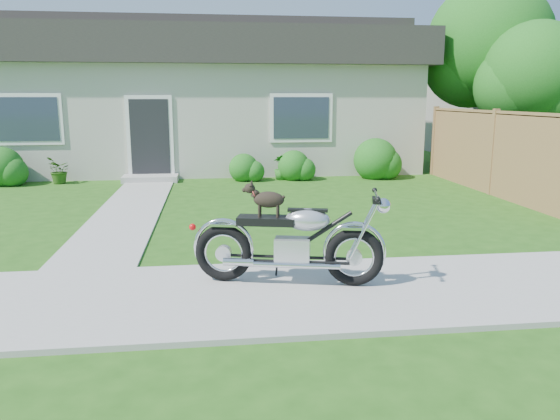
# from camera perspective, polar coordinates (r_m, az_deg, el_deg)

# --- Properties ---
(ground) EXTENTS (80.00, 80.00, 0.00)m
(ground) POSITION_cam_1_polar(r_m,az_deg,el_deg) (6.07, -7.56, -9.09)
(ground) COLOR #235114
(ground) RESTS_ON ground
(sidewalk) EXTENTS (24.00, 2.20, 0.04)m
(sidewalk) POSITION_cam_1_polar(r_m,az_deg,el_deg) (6.06, -7.57, -8.92)
(sidewalk) COLOR #9E9B93
(sidewalk) RESTS_ON ground
(walkway) EXTENTS (1.20, 8.00, 0.03)m
(walkway) POSITION_cam_1_polar(r_m,az_deg,el_deg) (11.00, -15.30, 0.12)
(walkway) COLOR #9E9B93
(walkway) RESTS_ON ground
(house) EXTENTS (12.60, 7.03, 4.50)m
(house) POSITION_cam_1_polar(r_m,az_deg,el_deg) (17.67, -7.61, 11.64)
(house) COLOR beige
(house) RESTS_ON ground
(fence) EXTENTS (0.12, 6.62, 1.90)m
(fence) POSITION_cam_1_polar(r_m,az_deg,el_deg) (13.06, 21.39, 5.61)
(fence) COLOR #9B6D45
(fence) RESTS_ON ground
(tree_near) EXTENTS (2.70, 2.65, 4.07)m
(tree_near) POSITION_cam_1_polar(r_m,az_deg,el_deg) (15.81, 25.64, 12.26)
(tree_near) COLOR #3D2B1C
(tree_near) RESTS_ON ground
(tree_far) EXTENTS (3.54, 3.54, 5.43)m
(tree_far) POSITION_cam_1_polar(r_m,az_deg,el_deg) (17.41, 21.44, 15.33)
(tree_far) COLOR #3D2B1C
(tree_far) RESTS_ON ground
(shrub_row) EXTENTS (10.62, 1.17, 1.17)m
(shrub_row) POSITION_cam_1_polar(r_m,az_deg,el_deg) (14.30, -3.86, 4.81)
(shrub_row) COLOR #1E5F19
(shrub_row) RESTS_ON ground
(potted_plant_left) EXTENTS (0.69, 0.74, 0.68)m
(potted_plant_left) POSITION_cam_1_polar(r_m,az_deg,el_deg) (14.84, -22.07, 3.86)
(potted_plant_left) COLOR #284F15
(potted_plant_left) RESTS_ON ground
(potted_plant_right) EXTENTS (0.51, 0.51, 0.67)m
(potted_plant_right) POSITION_cam_1_polar(r_m,az_deg,el_deg) (14.45, 0.10, 4.50)
(potted_plant_right) COLOR #266E1E
(potted_plant_right) RESTS_ON ground
(motorcycle_with_dog) EXTENTS (2.19, 0.83, 1.16)m
(motorcycle_with_dog) POSITION_cam_1_polar(r_m,az_deg,el_deg) (6.20, 1.24, -3.21)
(motorcycle_with_dog) COLOR black
(motorcycle_with_dog) RESTS_ON sidewalk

